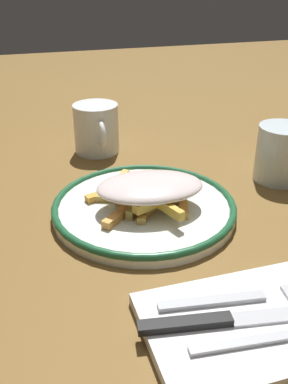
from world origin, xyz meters
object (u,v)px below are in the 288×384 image
object	(u,v)px
knife	(228,320)
water_glass	(281,153)
plate	(144,207)
fries_heap	(149,190)
napkin	(246,325)
coffee_mug	(96,129)
fork	(245,298)

from	to	relation	value
knife	water_glass	bearing A→B (deg)	140.63
plate	fries_heap	distance (m)	0.03
plate	napkin	world-z (taller)	plate
plate	knife	bearing A→B (deg)	2.63
fries_heap	knife	distance (m)	0.23
knife	coffee_mug	distance (m)	0.48
knife	water_glass	size ratio (longest dim) A/B	2.32
napkin	fork	xyz separation A→B (m)	(-0.03, 0.01, 0.01)
plate	fries_heap	world-z (taller)	fries_heap
napkin	coffee_mug	bearing A→B (deg)	-174.50
plate	napkin	distance (m)	0.24
fork	water_glass	world-z (taller)	water_glass
napkin	knife	xyz separation A→B (m)	(-0.00, -0.02, 0.01)
fork	knife	distance (m)	0.04
plate	coffee_mug	distance (m)	0.25
plate	coffee_mug	size ratio (longest dim) A/B	2.34
napkin	coffee_mug	xyz separation A→B (m)	(-0.49, -0.05, 0.04)
fork	knife	world-z (taller)	knife
fries_heap	napkin	distance (m)	0.24
fries_heap	water_glass	distance (m)	0.24
fork	knife	size ratio (longest dim) A/B	0.84
fries_heap	water_glass	world-z (taller)	water_glass
coffee_mug	plate	bearing A→B (deg)	4.00
napkin	water_glass	distance (m)	0.36
fries_heap	napkin	bearing A→B (deg)	6.04
fries_heap	knife	xyz separation A→B (m)	(0.23, 0.01, -0.02)
knife	coffee_mug	size ratio (longest dim) A/B	1.91
fries_heap	coffee_mug	size ratio (longest dim) A/B	1.66
napkin	knife	world-z (taller)	knife
fries_heap	coffee_mug	xyz separation A→B (m)	(-0.25, -0.02, 0.01)
fries_heap	fork	xyz separation A→B (m)	(0.21, 0.04, -0.02)
fries_heap	knife	size ratio (longest dim) A/B	0.87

